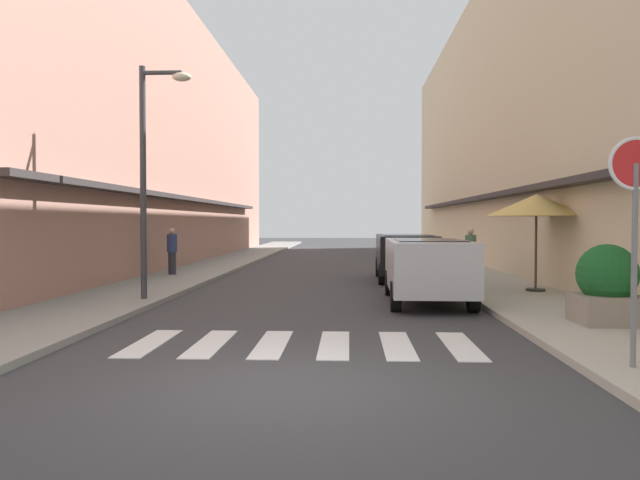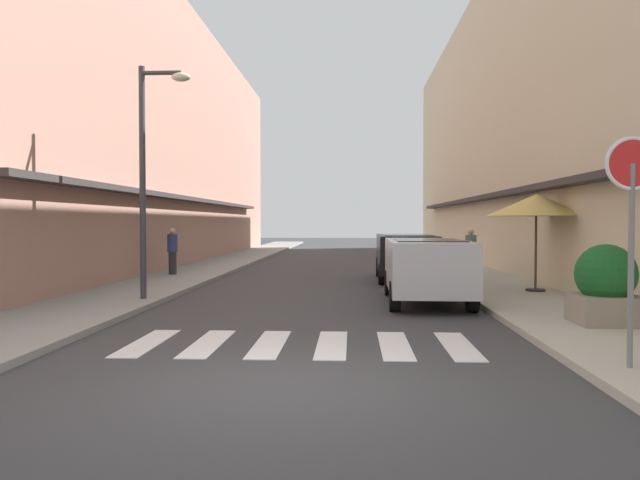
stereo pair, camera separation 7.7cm
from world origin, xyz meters
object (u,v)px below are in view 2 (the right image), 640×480
object	(u,v)px
planter_corner	(606,286)
round_street_sign	(632,191)
cafe_umbrella	(536,206)
street_lamp	(151,157)
parked_car_mid	(406,252)
pedestrian_walking_near	(471,252)
pedestrian_walking_far	(172,250)
parked_car_near	(427,263)

from	to	relation	value
planter_corner	round_street_sign	bearing A→B (deg)	-107.26
cafe_umbrella	planter_corner	size ratio (longest dim) A/B	1.80
street_lamp	cafe_umbrella	world-z (taller)	street_lamp
parked_car_mid	pedestrian_walking_near	distance (m)	2.02
parked_car_mid	pedestrian_walking_far	distance (m)	7.71
parked_car_near	round_street_sign	bearing A→B (deg)	-76.55
round_street_sign	cafe_umbrella	world-z (taller)	round_street_sign
parked_car_near	street_lamp	bearing A→B (deg)	-176.08
parked_car_mid	round_street_sign	bearing A→B (deg)	-82.51
cafe_umbrella	pedestrian_walking_near	bearing A→B (deg)	106.17
round_street_sign	pedestrian_walking_far	size ratio (longest dim) A/B	1.80
parked_car_near	parked_car_mid	size ratio (longest dim) A/B	0.99
parked_car_mid	pedestrian_walking_far	size ratio (longest dim) A/B	2.87
cafe_umbrella	pedestrian_walking_near	size ratio (longest dim) A/B	1.59
pedestrian_walking_near	pedestrian_walking_far	xyz separation A→B (m)	(-9.64, 1.13, -0.01)
parked_car_mid	round_street_sign	distance (m)	12.48
parked_car_mid	round_street_sign	size ratio (longest dim) A/B	1.60
pedestrian_walking_near	planter_corner	bearing A→B (deg)	-10.43
cafe_umbrella	pedestrian_walking_near	xyz separation A→B (m)	(-0.98, 3.38, -1.35)
parked_car_near	pedestrian_walking_near	distance (m)	5.34
round_street_sign	pedestrian_walking_near	world-z (taller)	round_street_sign
cafe_umbrella	planter_corner	distance (m)	5.29
parked_car_mid	pedestrian_walking_near	xyz separation A→B (m)	(1.94, -0.57, 0.01)
parked_car_mid	cafe_umbrella	bearing A→B (deg)	-53.51
cafe_umbrella	pedestrian_walking_far	size ratio (longest dim) A/B	1.60
pedestrian_walking_near	cafe_umbrella	bearing A→B (deg)	1.03
parked_car_near	street_lamp	size ratio (longest dim) A/B	0.84
parked_car_near	round_street_sign	size ratio (longest dim) A/B	1.59
parked_car_mid	street_lamp	size ratio (longest dim) A/B	0.84
cafe_umbrella	pedestrian_walking_far	world-z (taller)	cafe_umbrella
round_street_sign	street_lamp	size ratio (longest dim) A/B	0.53
parked_car_near	round_street_sign	xyz separation A→B (m)	(1.62, -6.76, 1.32)
pedestrian_walking_near	parked_car_mid	bearing A→B (deg)	-121.48
parked_car_near	planter_corner	distance (m)	4.36
parked_car_near	pedestrian_walking_far	xyz separation A→B (m)	(-7.69, 6.10, 0.00)
planter_corner	pedestrian_walking_far	world-z (taller)	pedestrian_walking_far
street_lamp	planter_corner	distance (m)	9.76
pedestrian_walking_near	pedestrian_walking_far	distance (m)	9.70
round_street_sign	pedestrian_walking_near	distance (m)	11.81
street_lamp	pedestrian_walking_far	bearing A→B (deg)	102.24
parked_car_mid	street_lamp	bearing A→B (deg)	-136.42
parked_car_mid	pedestrian_walking_far	bearing A→B (deg)	175.83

